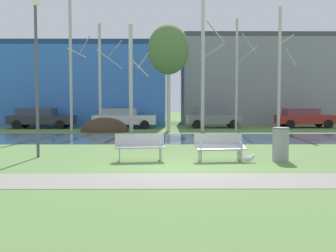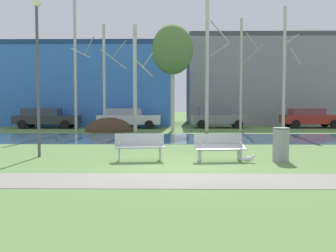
# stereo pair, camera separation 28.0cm
# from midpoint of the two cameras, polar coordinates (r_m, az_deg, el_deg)

# --- Properties ---
(ground_plane) EXTENTS (120.00, 120.00, 0.00)m
(ground_plane) POSITION_cam_midpoint_polar(r_m,az_deg,el_deg) (21.35, 0.53, -1.62)
(ground_plane) COLOR #5B7F42
(paved_path_strip) EXTENTS (60.00, 1.85, 0.01)m
(paved_path_strip) POSITION_cam_midpoint_polar(r_m,az_deg,el_deg) (9.36, 1.70, -8.04)
(paved_path_strip) COLOR gray
(paved_path_strip) RESTS_ON ground
(river_band) EXTENTS (80.00, 6.04, 0.01)m
(river_band) POSITION_cam_midpoint_polar(r_m,az_deg,el_deg) (20.49, 0.56, -1.82)
(river_band) COLOR #33516B
(river_band) RESTS_ON ground
(soil_mound) EXTENTS (3.13, 2.65, 1.85)m
(soil_mound) POSITION_cam_midpoint_polar(r_m,az_deg,el_deg) (25.63, -9.62, -0.83)
(soil_mound) COLOR #423021
(soil_mound) RESTS_ON ground
(bench_left) EXTENTS (1.66, 0.75, 0.87)m
(bench_left) POSITION_cam_midpoint_polar(r_m,az_deg,el_deg) (12.52, -4.79, -2.99)
(bench_left) COLOR #B2B5B7
(bench_left) RESTS_ON ground
(bench_right) EXTENTS (1.66, 0.75, 0.87)m
(bench_right) POSITION_cam_midpoint_polar(r_m,az_deg,el_deg) (12.59, 6.99, -2.97)
(bench_right) COLOR #B2B5B7
(bench_right) RESTS_ON ground
(trash_bin) EXTENTS (0.54, 0.54, 1.08)m
(trash_bin) POSITION_cam_midpoint_polar(r_m,az_deg,el_deg) (12.92, 15.66, -2.52)
(trash_bin) COLOR gray
(trash_bin) RESTS_ON ground
(seagull) EXTENTS (0.47, 0.17, 0.27)m
(seagull) POSITION_cam_midpoint_polar(r_m,az_deg,el_deg) (12.41, 11.12, -4.68)
(seagull) COLOR white
(seagull) RESTS_ON ground
(streetlamp) EXTENTS (0.32, 0.32, 5.45)m
(streetlamp) POSITION_cam_midpoint_polar(r_m,az_deg,el_deg) (14.12, -19.40, 10.40)
(streetlamp) COLOR #4C4C51
(streetlamp) RESTS_ON ground
(birch_far_left) EXTENTS (1.38, 2.27, 8.87)m
(birch_far_left) POSITION_cam_midpoint_polar(r_m,az_deg,el_deg) (26.06, -14.38, 9.04)
(birch_far_left) COLOR #BCB7A8
(birch_far_left) RESTS_ON ground
(birch_left) EXTENTS (1.58, 2.95, 6.93)m
(birch_left) POSITION_cam_midpoint_polar(r_m,az_deg,el_deg) (25.47, -10.19, 7.19)
(birch_left) COLOR #BCB7A8
(birch_left) RESTS_ON ground
(birch_center_left) EXTENTS (1.56, 2.58, 6.90)m
(birch_center_left) POSITION_cam_midpoint_polar(r_m,az_deg,el_deg) (25.31, -5.70, 7.12)
(birch_center_left) COLOR beige
(birch_center_left) RESTS_ON ground
(birch_center) EXTENTS (2.73, 2.73, 7.03)m
(birch_center) POSITION_cam_midpoint_polar(r_m,az_deg,el_deg) (25.92, -0.25, 11.12)
(birch_center) COLOR beige
(birch_center) RESTS_ON ground
(birch_center_right) EXTENTS (1.55, 2.83, 9.30)m
(birch_center_right) POSITION_cam_midpoint_polar(r_m,az_deg,el_deg) (26.00, 4.93, 9.67)
(birch_center_right) COLOR beige
(birch_center_right) RESTS_ON ground
(birch_right) EXTENTS (1.49, 2.60, 7.39)m
(birch_right) POSITION_cam_midpoint_polar(r_m,az_deg,el_deg) (26.13, 9.87, 7.59)
(birch_right) COLOR #BCB7A8
(birch_right) RESTS_ON ground
(birch_far_right) EXTENTS (1.17, 1.95, 8.05)m
(birch_far_right) POSITION_cam_midpoint_polar(r_m,az_deg,el_deg) (26.28, 15.84, 8.10)
(birch_far_right) COLOR beige
(birch_far_right) RESTS_ON ground
(parked_van_nearest_dark) EXTENTS (4.75, 1.98, 1.48)m
(parked_van_nearest_dark) POSITION_cam_midpoint_polar(r_m,az_deg,el_deg) (30.24, -18.54, 1.16)
(parked_van_nearest_dark) COLOR #282B30
(parked_van_nearest_dark) RESTS_ON ground
(parked_sedan_second_white) EXTENTS (4.62, 2.11, 1.48)m
(parked_sedan_second_white) POSITION_cam_midpoint_polar(r_m,az_deg,el_deg) (28.87, -6.85, 1.22)
(parked_sedan_second_white) COLOR silver
(parked_sedan_second_white) RESTS_ON ground
(parked_hatch_third_grey) EXTENTS (4.09, 1.97, 1.57)m
(parked_hatch_third_grey) POSITION_cam_midpoint_polar(r_m,az_deg,el_deg) (29.41, 6.35, 1.32)
(parked_hatch_third_grey) COLOR slate
(parked_hatch_third_grey) RESTS_ON ground
(parked_wagon_fourth_red) EXTENTS (4.29, 2.08, 1.47)m
(parked_wagon_fourth_red) POSITION_cam_midpoint_polar(r_m,az_deg,el_deg) (31.14, 19.14, 1.20)
(parked_wagon_fourth_red) COLOR maroon
(parked_wagon_fourth_red) RESTS_ON ground
(building_blue_store) EXTENTS (17.42, 9.53, 6.83)m
(building_blue_store) POSITION_cam_midpoint_polar(r_m,az_deg,el_deg) (36.05, -14.66, 5.74)
(building_blue_store) COLOR #3870C6
(building_blue_store) RESTS_ON ground
(building_grey_warehouse) EXTENTS (15.47, 7.40, 7.81)m
(building_grey_warehouse) POSITION_cam_midpoint_polar(r_m,az_deg,el_deg) (37.18, 13.98, 6.43)
(building_grey_warehouse) COLOR gray
(building_grey_warehouse) RESTS_ON ground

